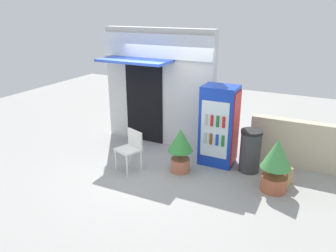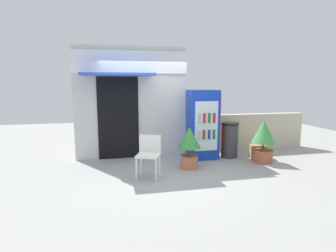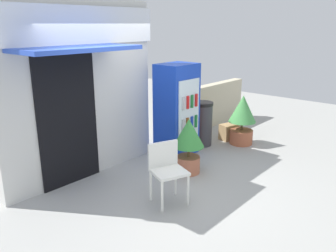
# 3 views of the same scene
# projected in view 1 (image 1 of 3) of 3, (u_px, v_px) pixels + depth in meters

# --- Properties ---
(ground) EXTENTS (16.00, 16.00, 0.00)m
(ground) POSITION_uv_depth(u_px,v_px,m) (149.00, 164.00, 7.46)
(ground) COLOR #A3A39E
(storefront_building) EXTENTS (2.90, 1.10, 2.89)m
(storefront_building) POSITION_uv_depth(u_px,v_px,m) (158.00, 85.00, 8.25)
(storefront_building) COLOR silver
(storefront_building) RESTS_ON ground
(drink_cooler) EXTENTS (0.77, 0.63, 1.78)m
(drink_cooler) POSITION_uv_depth(u_px,v_px,m) (219.00, 126.00, 7.24)
(drink_cooler) COLOR #1438B2
(drink_cooler) RESTS_ON ground
(plastic_chair) EXTENTS (0.59, 0.57, 0.87)m
(plastic_chair) POSITION_uv_depth(u_px,v_px,m) (131.00, 147.00, 7.07)
(plastic_chair) COLOR white
(plastic_chair) RESTS_ON ground
(potted_plant_near_shop) EXTENTS (0.53, 0.53, 0.97)m
(potted_plant_near_shop) POSITION_uv_depth(u_px,v_px,m) (180.00, 147.00, 6.96)
(potted_plant_near_shop) COLOR #BC6B4C
(potted_plant_near_shop) RESTS_ON ground
(potted_plant_curbside) EXTENTS (0.58, 0.58, 1.06)m
(potted_plant_curbside) POSITION_uv_depth(u_px,v_px,m) (276.00, 162.00, 6.20)
(potted_plant_curbside) COLOR #AD5B3D
(potted_plant_curbside) RESTS_ON ground
(trash_bin) EXTENTS (0.45, 0.45, 0.93)m
(trash_bin) POSITION_uv_depth(u_px,v_px,m) (250.00, 151.00, 7.02)
(trash_bin) COLOR #38383D
(trash_bin) RESTS_ON ground
(stone_boundary_wall) EXTENTS (2.77, 0.23, 1.05)m
(stone_boundary_wall) POSITION_uv_depth(u_px,v_px,m) (316.00, 147.00, 7.06)
(stone_boundary_wall) COLOR beige
(stone_boundary_wall) RESTS_ON ground
(cardboard_box) EXTENTS (0.45, 0.36, 0.35)m
(cardboard_box) POSITION_uv_depth(u_px,v_px,m) (281.00, 175.00, 6.61)
(cardboard_box) COLOR tan
(cardboard_box) RESTS_ON ground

